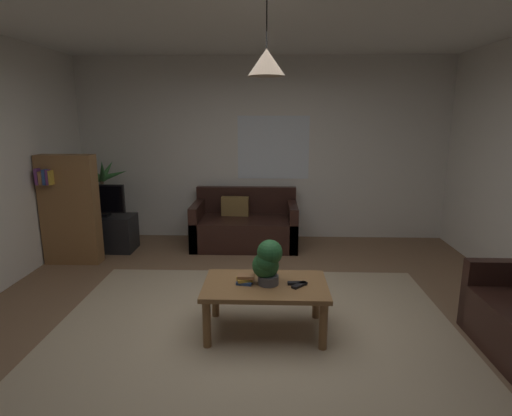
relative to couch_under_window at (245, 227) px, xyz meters
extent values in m
cube|color=brown|center=(0.24, -2.42, -0.29)|extent=(5.57, 5.79, 0.02)
cube|color=tan|center=(0.24, -2.62, -0.27)|extent=(3.62, 3.19, 0.01)
cube|color=silver|center=(0.24, 0.50, 1.09)|extent=(5.69, 0.06, 2.72)
cube|color=white|center=(0.41, 0.47, 1.12)|extent=(1.07, 0.01, 0.94)
cube|color=black|center=(0.00, -0.04, -0.07)|extent=(1.50, 0.82, 0.42)
cube|color=black|center=(0.00, 0.31, 0.34)|extent=(1.50, 0.12, 0.40)
cube|color=black|center=(-0.68, -0.04, 0.04)|extent=(0.12, 0.82, 0.64)
cube|color=black|center=(0.69, -0.04, 0.04)|extent=(0.12, 0.82, 0.64)
cube|color=brown|center=(-0.15, 0.13, 0.28)|extent=(0.41, 0.15, 0.28)
cube|color=black|center=(2.51, -2.31, 0.04)|extent=(0.82, 0.12, 0.64)
cube|color=olive|center=(0.33, -2.46, 0.16)|extent=(1.07, 0.66, 0.04)
cylinder|color=olive|center=(-0.15, -2.72, -0.07)|extent=(0.07, 0.07, 0.41)
cylinder|color=olive|center=(0.81, -2.72, -0.07)|extent=(0.07, 0.07, 0.41)
cylinder|color=olive|center=(-0.15, -2.19, -0.07)|extent=(0.07, 0.07, 0.41)
cylinder|color=olive|center=(0.81, -2.19, -0.07)|extent=(0.07, 0.07, 0.41)
cube|color=#2D4C8C|center=(0.15, -2.46, 0.19)|extent=(0.15, 0.12, 0.02)
cube|color=gold|center=(0.15, -2.46, 0.22)|extent=(0.15, 0.12, 0.03)
cube|color=#99663F|center=(0.16, -2.46, 0.24)|extent=(0.15, 0.09, 0.03)
cube|color=black|center=(0.62, -2.50, 0.19)|extent=(0.15, 0.15, 0.02)
cube|color=black|center=(0.60, -2.46, 0.19)|extent=(0.16, 0.05, 0.02)
cylinder|color=#4C4C51|center=(0.35, -2.46, 0.22)|extent=(0.18, 0.18, 0.08)
sphere|color=#235B2D|center=(0.33, -2.44, 0.34)|extent=(0.23, 0.23, 0.23)
sphere|color=#235B2D|center=(0.34, -2.47, 0.38)|extent=(0.20, 0.20, 0.20)
sphere|color=#235B2D|center=(0.37, -2.46, 0.47)|extent=(0.22, 0.22, 0.22)
cube|color=black|center=(-2.00, -0.28, -0.03)|extent=(0.90, 0.44, 0.50)
cube|color=black|center=(-2.00, -0.30, 0.47)|extent=(0.70, 0.05, 0.40)
cube|color=black|center=(-2.00, -0.32, 0.47)|extent=(0.66, 0.00, 0.36)
cube|color=black|center=(-2.00, -0.30, 0.24)|extent=(0.24, 0.16, 0.04)
cylinder|color=#4C4C51|center=(-2.13, 0.14, -0.13)|extent=(0.32, 0.32, 0.30)
cylinder|color=brown|center=(-2.13, 0.14, 0.35)|extent=(0.05, 0.05, 0.66)
cone|color=#3D7F3D|center=(-1.93, 0.15, 0.74)|extent=(0.42, 0.10, 0.21)
cone|color=#3D7F3D|center=(-2.09, 0.30, 0.80)|extent=(0.17, 0.36, 0.33)
cone|color=#3D7F3D|center=(-2.33, 0.26, 0.81)|extent=(0.46, 0.35, 0.37)
cone|color=#3D7F3D|center=(-2.27, 0.07, 0.79)|extent=(0.37, 0.26, 0.32)
cone|color=#3D7F3D|center=(-2.04, -0.01, 0.83)|extent=(0.26, 0.40, 0.40)
cube|color=olive|center=(-2.18, -0.78, 0.42)|extent=(0.70, 0.22, 1.40)
cube|color=#72387F|center=(-2.46, -0.90, 0.87)|extent=(0.04, 0.16, 0.20)
cube|color=#99663F|center=(-2.41, -0.90, 0.86)|extent=(0.04, 0.16, 0.16)
cube|color=#2D4C8C|center=(-2.36, -0.90, 0.87)|extent=(0.04, 0.16, 0.19)
cube|color=#72387F|center=(-2.33, -0.90, 0.86)|extent=(0.03, 0.16, 0.18)
cube|color=gold|center=(-2.29, -0.90, 0.86)|extent=(0.03, 0.16, 0.17)
cylinder|color=black|center=(0.33, -2.46, 2.27)|extent=(0.01, 0.01, 0.35)
cone|color=tan|center=(0.33, -2.46, 2.00)|extent=(0.29, 0.29, 0.20)
camera|label=1|loc=(0.36, -5.79, 1.61)|focal=28.92mm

